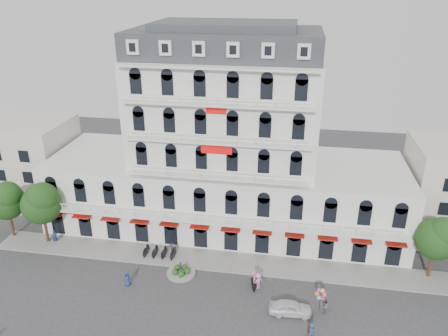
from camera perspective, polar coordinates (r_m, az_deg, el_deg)
ground at (r=45.18m, az=-3.75°, el=-18.57°), size 120.00×120.00×0.00m
sidewalk at (r=51.97m, az=-1.48°, el=-11.94°), size 53.00×4.00×0.16m
main_building at (r=55.01m, az=0.17°, el=1.94°), size 45.00×15.00×25.80m
flank_building_west at (r=69.32m, az=-24.82°, el=0.84°), size 14.00×10.00×12.00m
traffic_island at (r=50.09m, az=-5.62°, el=-13.36°), size 3.20×3.20×1.60m
parked_scooter_row at (r=53.24m, az=-8.39°, el=-11.35°), size 4.40×1.80×1.10m
tree_west_outer at (r=59.95m, az=-26.56°, el=-3.65°), size 4.50×4.48×7.76m
tree_west_inner at (r=56.72m, az=-22.77°, el=-4.08°), size 4.76×4.76×8.25m
tree_east_inner at (r=51.77m, az=26.12°, el=-8.05°), size 4.40×4.37×7.57m
parked_car at (r=45.20m, az=8.70°, el=-17.61°), size 4.26×1.89×1.43m
rider_east at (r=42.65m, az=11.33°, el=-20.34°), size 0.65×1.69×2.07m
rider_center at (r=47.50m, az=3.87°, el=-14.27°), size 0.90×1.68×2.21m
pedestrian_left at (r=49.03m, az=-12.53°, el=-13.95°), size 0.89×0.63×1.72m
pedestrian_mid at (r=52.98m, az=-6.76°, el=-10.41°), size 0.99×0.82×1.59m
pedestrian_right at (r=47.68m, az=4.46°, el=-14.48°), size 1.35×1.34×1.87m
pedestrian_far at (r=58.52m, az=-21.22°, el=-8.35°), size 0.76×0.73×1.76m
balloon_vendor at (r=45.56m, az=12.79°, el=-16.70°), size 1.37×1.31×2.45m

